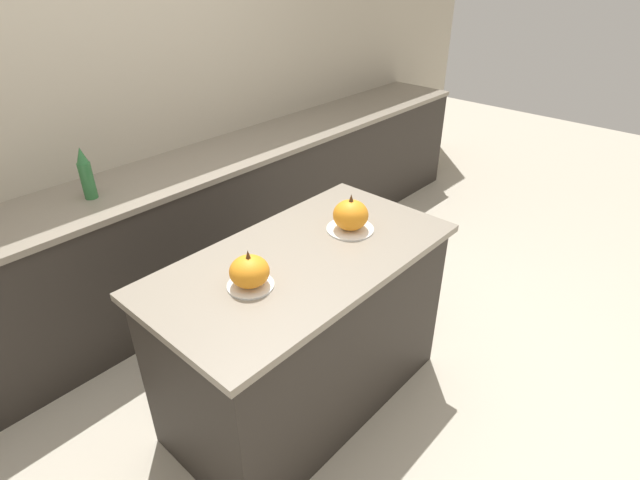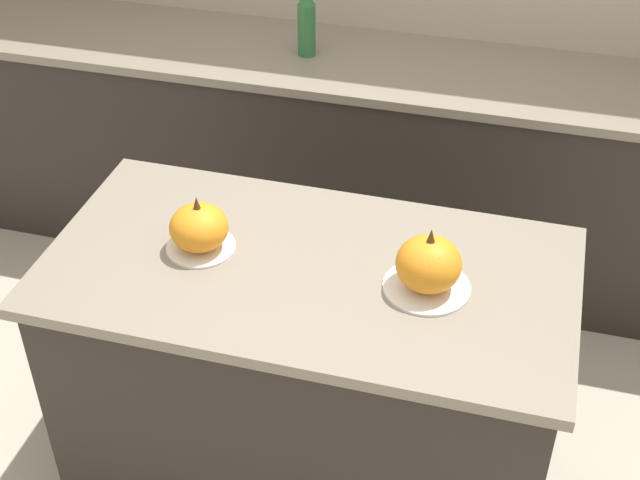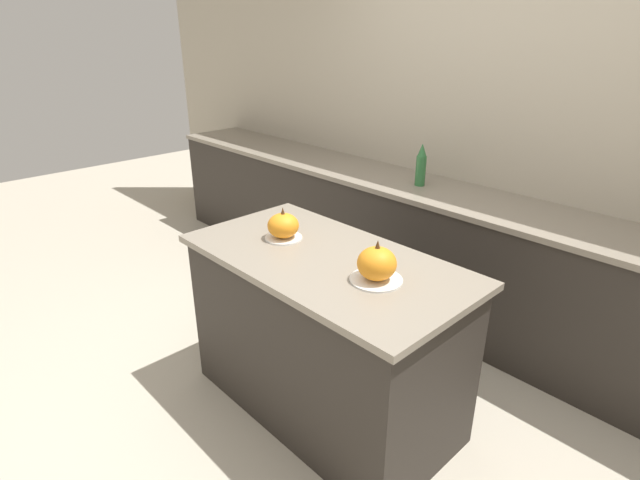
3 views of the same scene
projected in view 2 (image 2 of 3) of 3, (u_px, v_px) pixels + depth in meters
The scene contains 6 objects.
ground_plane at pixel (310, 478), 2.97m from camera, with size 12.00×12.00×0.00m, color #BCB29E.
kitchen_island at pixel (309, 382), 2.69m from camera, with size 1.45×0.76×0.90m.
back_counter at pixel (393, 166), 3.66m from camera, with size 6.00×0.60×0.91m.
pumpkin_cake_left at pixel (199, 229), 2.45m from camera, with size 0.19×0.19×0.17m.
pumpkin_cake_right at pixel (428, 266), 2.31m from camera, with size 0.23×0.23×0.19m.
bottle_tall at pixel (307, 21), 3.38m from camera, with size 0.07×0.07×0.29m.
Camera 2 is at (0.53, -1.82, 2.42)m, focal length 50.00 mm.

